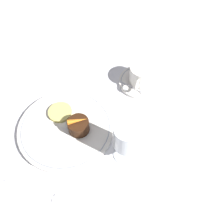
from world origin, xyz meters
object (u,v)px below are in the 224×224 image
object	(u,v)px
wine_glass	(127,138)
dessert_cake	(79,126)
coffee_cup	(142,74)
dinner_plate	(66,128)
fork	(45,195)

from	to	relation	value
wine_glass	dessert_cake	size ratio (longest dim) A/B	2.17
coffee_cup	dessert_cake	xyz separation A→B (m)	(0.25, -0.10, -0.01)
dessert_cake	wine_glass	bearing A→B (deg)	84.56
wine_glass	dessert_cake	distance (m)	0.16
dinner_plate	fork	distance (m)	0.19
coffee_cup	dessert_cake	distance (m)	0.27
dinner_plate	coffee_cup	bearing A→B (deg)	150.64
coffee_cup	wine_glass	world-z (taller)	wine_glass
wine_glass	dinner_plate	bearing A→B (deg)	-91.81
wine_glass	coffee_cup	bearing A→B (deg)	-170.25
dinner_plate	fork	bearing A→B (deg)	12.80
wine_glass	fork	distance (m)	0.25
fork	wine_glass	bearing A→B (deg)	141.90
dinner_plate	coffee_cup	world-z (taller)	coffee_cup
dinner_plate	dessert_cake	distance (m)	0.05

